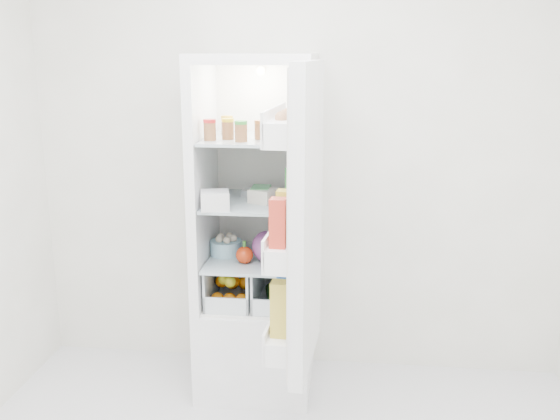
# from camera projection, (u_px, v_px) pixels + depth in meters

# --- Properties ---
(room_walls) EXTENTS (3.02, 3.02, 2.61)m
(room_walls) POSITION_uv_depth(u_px,v_px,m) (259.00, 124.00, 1.94)
(room_walls) COLOR silver
(room_walls) RESTS_ON ground
(refrigerator) EXTENTS (0.60, 0.60, 1.80)m
(refrigerator) POSITION_uv_depth(u_px,v_px,m) (258.00, 268.00, 3.40)
(refrigerator) COLOR white
(refrigerator) RESTS_ON ground
(shelf_low) EXTENTS (0.49, 0.53, 0.01)m
(shelf_low) POSITION_uv_depth(u_px,v_px,m) (256.00, 259.00, 3.32)
(shelf_low) COLOR #A1B4BD
(shelf_low) RESTS_ON refrigerator
(shelf_mid) EXTENTS (0.49, 0.53, 0.02)m
(shelf_mid) POSITION_uv_depth(u_px,v_px,m) (255.00, 202.00, 3.24)
(shelf_mid) COLOR #A1B4BD
(shelf_mid) RESTS_ON refrigerator
(shelf_top) EXTENTS (0.49, 0.53, 0.02)m
(shelf_top) POSITION_uv_depth(u_px,v_px,m) (255.00, 139.00, 3.16)
(shelf_top) COLOR #A1B4BD
(shelf_top) RESTS_ON refrigerator
(crisper_left) EXTENTS (0.23, 0.46, 0.22)m
(crisper_left) POSITION_uv_depth(u_px,v_px,m) (234.00, 281.00, 3.36)
(crisper_left) COLOR silver
(crisper_left) RESTS_ON refrigerator
(crisper_right) EXTENTS (0.23, 0.46, 0.22)m
(crisper_right) POSITION_uv_depth(u_px,v_px,m) (279.00, 282.00, 3.34)
(crisper_right) COLOR silver
(crisper_right) RESTS_ON refrigerator
(condiment_jars) EXTENTS (0.46, 0.32, 0.08)m
(condiment_jars) POSITION_uv_depth(u_px,v_px,m) (247.00, 131.00, 3.07)
(condiment_jars) COLOR #B21919
(condiment_jars) RESTS_ON shelf_top
(squeeze_bottle) EXTENTS (0.07, 0.07, 0.20)m
(squeeze_bottle) POSITION_uv_depth(u_px,v_px,m) (299.00, 115.00, 3.24)
(squeeze_bottle) COLOR white
(squeeze_bottle) RESTS_ON shelf_top
(tub_white) EXTENTS (0.17, 0.17, 0.09)m
(tub_white) POSITION_uv_depth(u_px,v_px,m) (215.00, 200.00, 3.06)
(tub_white) COLOR silver
(tub_white) RESTS_ON shelf_mid
(tub_cream) EXTENTS (0.16, 0.16, 0.07)m
(tub_cream) POSITION_uv_depth(u_px,v_px,m) (263.00, 196.00, 3.19)
(tub_cream) COLOR beige
(tub_cream) RESTS_ON shelf_mid
(tin_red) EXTENTS (0.09, 0.09, 0.05)m
(tin_red) POSITION_uv_depth(u_px,v_px,m) (291.00, 200.00, 3.13)
(tin_red) COLOR red
(tin_red) RESTS_ON shelf_mid
(foil_tray) EXTENTS (0.15, 0.12, 0.04)m
(foil_tray) POSITION_uv_depth(u_px,v_px,m) (256.00, 193.00, 3.34)
(foil_tray) COLOR silver
(foil_tray) RESTS_ON shelf_mid
(tub_green) EXTENTS (0.09, 0.13, 0.07)m
(tub_green) POSITION_uv_depth(u_px,v_px,m) (261.00, 194.00, 3.23)
(tub_green) COLOR #439455
(tub_green) RESTS_ON shelf_mid
(red_cabbage) EXTENTS (0.16, 0.16, 0.16)m
(red_cabbage) POSITION_uv_depth(u_px,v_px,m) (268.00, 246.00, 3.23)
(red_cabbage) COLOR #571D51
(red_cabbage) RESTS_ON shelf_low
(bell_pepper) EXTENTS (0.09, 0.09, 0.09)m
(bell_pepper) POSITION_uv_depth(u_px,v_px,m) (244.00, 255.00, 3.21)
(bell_pepper) COLOR #B82B0B
(bell_pepper) RESTS_ON shelf_low
(mushroom_bowl) EXTENTS (0.22, 0.22, 0.08)m
(mushroom_bowl) POSITION_uv_depth(u_px,v_px,m) (226.00, 248.00, 3.35)
(mushroom_bowl) COLOR #97CCE2
(mushroom_bowl) RESTS_ON shelf_low
(citrus_pile) EXTENTS (0.20, 0.31, 0.16)m
(citrus_pile) POSITION_uv_depth(u_px,v_px,m) (233.00, 286.00, 3.35)
(citrus_pile) COLOR orange
(citrus_pile) RESTS_ON refrigerator
(veg_pile) EXTENTS (0.16, 0.30, 0.10)m
(veg_pile) POSITION_uv_depth(u_px,v_px,m) (280.00, 291.00, 3.35)
(veg_pile) COLOR #224918
(veg_pile) RESTS_ON refrigerator
(fridge_door) EXTENTS (0.21, 0.60, 1.30)m
(fridge_door) POSITION_uv_depth(u_px,v_px,m) (300.00, 225.00, 2.65)
(fridge_door) COLOR white
(fridge_door) RESTS_ON refrigerator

